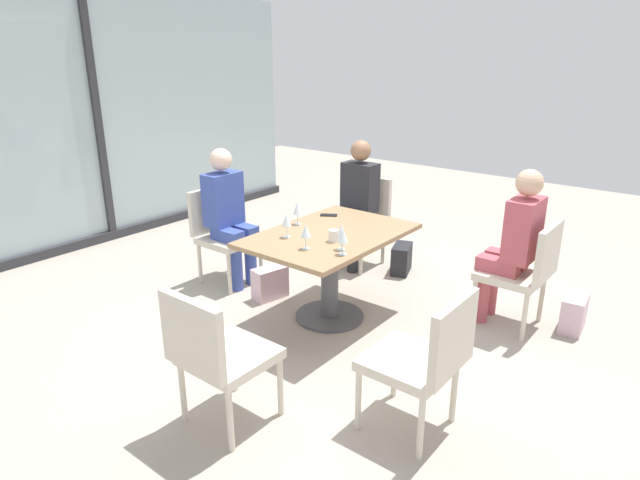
# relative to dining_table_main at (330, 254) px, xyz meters

# --- Properties ---
(ground_plane) EXTENTS (12.00, 12.00, 0.00)m
(ground_plane) POSITION_rel_dining_table_main_xyz_m (0.00, 0.00, -0.55)
(ground_plane) COLOR #A89E8E
(window_wall_backdrop) EXTENTS (5.61, 0.10, 2.70)m
(window_wall_backdrop) POSITION_rel_dining_table_main_xyz_m (0.00, 3.20, 0.66)
(window_wall_backdrop) COLOR #A4B7BC
(window_wall_backdrop) RESTS_ON ground_plane
(dining_table_main) EXTENTS (1.32, 0.90, 0.73)m
(dining_table_main) POSITION_rel_dining_table_main_xyz_m (0.00, 0.00, 0.00)
(dining_table_main) COLOR #997551
(dining_table_main) RESTS_ON ground_plane
(chair_front_right) EXTENTS (0.46, 0.50, 0.87)m
(chair_front_right) POSITION_rel_dining_table_main_xyz_m (0.80, -1.27, -0.06)
(chair_front_right) COLOR beige
(chair_front_right) RESTS_ON ground_plane
(chair_far_right) EXTENTS (0.50, 0.46, 0.87)m
(chair_far_right) POSITION_rel_dining_table_main_xyz_m (1.19, 0.50, -0.06)
(chair_far_right) COLOR beige
(chair_far_right) RESTS_ON ground_plane
(chair_near_window) EXTENTS (0.46, 0.51, 0.87)m
(chair_near_window) POSITION_rel_dining_table_main_xyz_m (0.00, 1.27, -0.06)
(chair_near_window) COLOR beige
(chair_near_window) RESTS_ON ground_plane
(chair_front_left) EXTENTS (0.46, 0.50, 0.87)m
(chair_front_left) POSITION_rel_dining_table_main_xyz_m (-0.80, -1.27, -0.06)
(chair_front_left) COLOR beige
(chair_front_left) RESTS_ON ground_plane
(chair_side_end) EXTENTS (0.50, 0.46, 0.87)m
(chair_side_end) POSITION_rel_dining_table_main_xyz_m (-1.48, -0.33, -0.06)
(chair_side_end) COLOR beige
(chair_side_end) RESTS_ON ground_plane
(person_front_right) EXTENTS (0.34, 0.39, 1.26)m
(person_front_right) POSITION_rel_dining_table_main_xyz_m (0.80, -1.16, 0.15)
(person_front_right) COLOR #B24C56
(person_front_right) RESTS_ON ground_plane
(person_far_right) EXTENTS (0.39, 0.34, 1.26)m
(person_far_right) POSITION_rel_dining_table_main_xyz_m (1.08, 0.50, 0.15)
(person_far_right) COLOR #28282D
(person_far_right) RESTS_ON ground_plane
(person_near_window) EXTENTS (0.34, 0.39, 1.26)m
(person_near_window) POSITION_rel_dining_table_main_xyz_m (-0.00, 1.16, 0.15)
(person_near_window) COLOR #384C9E
(person_near_window) RESTS_ON ground_plane
(wine_glass_0) EXTENTS (0.07, 0.07, 0.18)m
(wine_glass_0) POSITION_rel_dining_table_main_xyz_m (0.01, 0.34, 0.31)
(wine_glass_0) COLOR silver
(wine_glass_0) RESTS_ON dining_table_main
(wine_glass_1) EXTENTS (0.07, 0.07, 0.18)m
(wine_glass_1) POSITION_rel_dining_table_main_xyz_m (-0.39, -0.08, 0.31)
(wine_glass_1) COLOR silver
(wine_glass_1) RESTS_ON dining_table_main
(wine_glass_2) EXTENTS (0.07, 0.07, 0.18)m
(wine_glass_2) POSITION_rel_dining_table_main_xyz_m (-0.28, 0.20, 0.31)
(wine_glass_2) COLOR silver
(wine_glass_2) RESTS_ON dining_table_main
(wine_glass_3) EXTENTS (0.07, 0.07, 0.18)m
(wine_glass_3) POSITION_rel_dining_table_main_xyz_m (-0.24, -0.29, 0.31)
(wine_glass_3) COLOR silver
(wine_glass_3) RESTS_ON dining_table_main
(wine_glass_4) EXTENTS (0.07, 0.07, 0.18)m
(wine_glass_4) POSITION_rel_dining_table_main_xyz_m (-0.32, -0.35, 0.31)
(wine_glass_4) COLOR silver
(wine_glass_4) RESTS_ON dining_table_main
(coffee_cup) EXTENTS (0.08, 0.08, 0.09)m
(coffee_cup) POSITION_rel_dining_table_main_xyz_m (-0.14, -0.14, 0.22)
(coffee_cup) COLOR white
(coffee_cup) RESTS_ON dining_table_main
(cell_phone_on_table) EXTENTS (0.14, 0.16, 0.01)m
(cell_phone_on_table) POSITION_rel_dining_table_main_xyz_m (0.37, 0.29, 0.18)
(cell_phone_on_table) COLOR black
(cell_phone_on_table) RESTS_ON dining_table_main
(handbag_0) EXTENTS (0.31, 0.19, 0.28)m
(handbag_0) POSITION_rel_dining_table_main_xyz_m (1.02, -1.62, -0.41)
(handbag_0) COLOR beige
(handbag_0) RESTS_ON ground_plane
(handbag_1) EXTENTS (0.34, 0.25, 0.28)m
(handbag_1) POSITION_rel_dining_table_main_xyz_m (1.20, 0.03, -0.41)
(handbag_1) COLOR #232328
(handbag_1) RESTS_ON ground_plane
(handbag_2) EXTENTS (0.33, 0.22, 0.28)m
(handbag_2) POSITION_rel_dining_table_main_xyz_m (-0.03, 0.64, -0.41)
(handbag_2) COLOR beige
(handbag_2) RESTS_ON ground_plane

